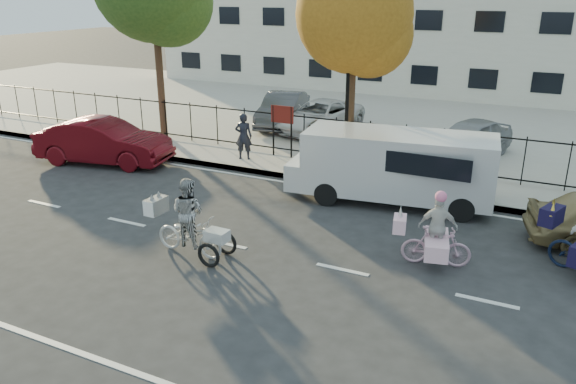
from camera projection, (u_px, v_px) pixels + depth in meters
The scene contains 18 objects.
ground at pixel (225, 244), 13.39m from camera, with size 120.00×120.00×0.00m, color #333334.
road_markings at pixel (225, 244), 13.39m from camera, with size 60.00×9.52×0.01m, color silver, non-canonical shape.
curb at pixel (310, 180), 17.63m from camera, with size 60.00×0.10×0.15m, color #A8A399.
sidewalk at pixel (323, 171), 18.52m from camera, with size 60.00×2.20×0.15m, color #A8A399.
parking_lot at pixel (397, 118), 26.03m from camera, with size 60.00×15.60×0.15m, color #A8A399.
iron_fence at pixel (336, 139), 19.16m from camera, with size 58.00×0.06×1.50m, color black, non-canonical shape.
building at pixel (446, 37), 33.48m from camera, with size 34.00×10.00×6.00m, color silver.
lamppost at pixel (348, 76), 17.86m from camera, with size 0.36×0.36×4.33m.
street_sign at pixel (282, 121), 19.41m from camera, with size 0.85×0.06×1.80m.
zebra_trike at pixel (189, 225), 12.66m from camera, with size 2.12×0.81×1.82m.
unicorn_bike at pixel (435, 238), 12.16m from camera, with size 1.76×1.25×1.73m.
white_van at pixel (394, 165), 15.66m from camera, with size 5.86×2.56×2.01m.
red_sedan at pixel (104, 142), 19.32m from camera, with size 1.62×4.65×1.53m, color #52090F.
pedestrian at pixel (244, 136), 19.27m from camera, with size 0.59×0.39×1.61m, color black.
lot_car_b at pixel (320, 116), 23.21m from camera, with size 2.07×4.48×1.24m, color silver.
lot_car_c at pixel (283, 110), 24.04m from camera, with size 1.47×4.23×1.39m, color #44454B.
lot_car_d at pixel (469, 138), 19.58m from camera, with size 1.56×3.88×1.32m, color #919398.
tree_mid at pixel (359, 20), 17.73m from camera, with size 3.74×3.73×6.84m.
Camera 1 is at (6.69, -10.26, 5.74)m, focal length 35.00 mm.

